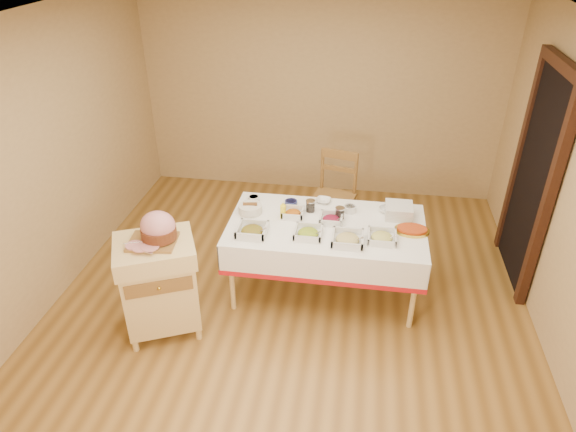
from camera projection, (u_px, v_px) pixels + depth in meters
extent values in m
plane|color=olive|center=(290.00, 305.00, 4.93)|extent=(5.00, 5.00, 0.00)
plane|color=white|center=(290.00, 20.00, 3.61)|extent=(5.00, 5.00, 0.00)
plane|color=tan|center=(320.00, 95.00, 6.40)|extent=(4.50, 0.00, 4.50)
plane|color=tan|center=(40.00, 167.00, 4.57)|extent=(0.00, 5.00, 5.00)
cube|color=black|center=(534.00, 182.00, 4.87)|extent=(0.06, 0.90, 2.10)
cube|color=#32190F|center=(546.00, 207.00, 4.44)|extent=(0.08, 0.10, 2.10)
cube|color=#32190F|center=(520.00, 160.00, 5.30)|extent=(0.08, 0.10, 2.10)
cube|color=#32190F|center=(563.00, 65.00, 4.31)|extent=(0.08, 1.10, 0.10)
cube|color=#E0C17B|center=(326.00, 227.00, 4.77)|extent=(1.80, 1.00, 0.04)
cylinder|color=#E0C17B|center=(232.00, 278.00, 4.71)|extent=(0.05, 0.05, 0.71)
cylinder|color=#E0C17B|center=(251.00, 230.00, 5.43)|extent=(0.05, 0.05, 0.71)
cylinder|color=#E0C17B|center=(414.00, 296.00, 4.50)|extent=(0.05, 0.05, 0.71)
cylinder|color=#E0C17B|center=(409.00, 243.00, 5.21)|extent=(0.05, 0.05, 0.71)
cube|color=white|center=(326.00, 225.00, 4.76)|extent=(1.82, 1.02, 0.01)
cube|color=#E0C17B|center=(160.00, 290.00, 4.44)|extent=(0.76, 0.70, 0.65)
cube|color=#E0C17B|center=(154.00, 251.00, 4.24)|extent=(0.82, 0.76, 0.16)
cube|color=brown|center=(145.00, 288.00, 4.12)|extent=(0.50, 0.23, 0.13)
sphere|color=gold|center=(145.00, 289.00, 4.11)|extent=(0.03, 0.03, 0.03)
cylinder|color=#E0C17B|center=(127.00, 336.00, 4.49)|extent=(0.05, 0.05, 0.11)
cylinder|color=#E0C17B|center=(147.00, 304.00, 4.86)|extent=(0.05, 0.05, 0.11)
cylinder|color=#E0C17B|center=(187.00, 343.00, 4.42)|extent=(0.05, 0.05, 0.11)
cylinder|color=#E0C17B|center=(202.00, 310.00, 4.78)|extent=(0.05, 0.05, 0.11)
cube|color=brown|center=(333.00, 199.00, 5.72)|extent=(0.53, 0.52, 0.03)
cylinder|color=brown|center=(310.00, 224.00, 5.75)|extent=(0.04, 0.04, 0.49)
cylinder|color=brown|center=(321.00, 208.00, 6.06)|extent=(0.04, 0.04, 0.49)
cylinder|color=brown|center=(344.00, 231.00, 5.63)|extent=(0.04, 0.04, 0.49)
cylinder|color=brown|center=(353.00, 214.00, 5.94)|extent=(0.04, 0.04, 0.49)
cylinder|color=brown|center=(322.00, 170.00, 5.81)|extent=(0.04, 0.04, 0.52)
cylinder|color=brown|center=(356.00, 175.00, 5.69)|extent=(0.04, 0.04, 0.52)
cube|color=brown|center=(340.00, 155.00, 5.64)|extent=(0.41, 0.12, 0.10)
cube|color=brown|center=(153.00, 242.00, 4.19)|extent=(0.38, 0.30, 0.02)
ellipsoid|color=#C68084|center=(158.00, 226.00, 4.15)|extent=(0.29, 0.26, 0.24)
cylinder|color=#572813|center=(159.00, 233.00, 4.18)|extent=(0.29, 0.29, 0.10)
cube|color=silver|center=(139.00, 250.00, 4.06)|extent=(0.24, 0.11, 0.00)
cylinder|color=silver|center=(141.00, 242.00, 4.15)|extent=(0.28, 0.08, 0.01)
cube|color=silver|center=(252.00, 233.00, 4.61)|extent=(0.26, 0.26, 0.02)
ellipsoid|color=#A83013|center=(252.00, 231.00, 4.59)|extent=(0.20, 0.20, 0.07)
cylinder|color=silver|center=(258.00, 232.00, 4.56)|extent=(0.16, 0.01, 0.12)
cube|color=silver|center=(308.00, 235.00, 4.58)|extent=(0.24, 0.24, 0.01)
ellipsoid|color=gold|center=(308.00, 233.00, 4.57)|extent=(0.19, 0.19, 0.07)
cylinder|color=silver|center=(314.00, 235.00, 4.54)|extent=(0.14, 0.01, 0.10)
cube|color=silver|center=(347.00, 242.00, 4.49)|extent=(0.28, 0.28, 0.02)
ellipsoid|color=tan|center=(348.00, 239.00, 4.47)|extent=(0.21, 0.21, 0.07)
cylinder|color=silver|center=(354.00, 241.00, 4.44)|extent=(0.15, 0.01, 0.11)
cube|color=silver|center=(382.00, 239.00, 4.52)|extent=(0.25, 0.25, 0.01)
ellipsoid|color=#BAB958|center=(382.00, 237.00, 4.51)|extent=(0.19, 0.19, 0.07)
cylinder|color=silver|center=(388.00, 239.00, 4.48)|extent=(0.13, 0.01, 0.09)
cube|color=silver|center=(293.00, 215.00, 4.89)|extent=(0.20, 0.20, 0.01)
ellipsoid|color=#AF560D|center=(293.00, 213.00, 4.88)|extent=(0.15, 0.15, 0.05)
cylinder|color=silver|center=(297.00, 214.00, 4.85)|extent=(0.13, 0.01, 0.10)
cube|color=silver|center=(331.00, 221.00, 4.79)|extent=(0.21, 0.21, 0.01)
ellipsoid|color=maroon|center=(331.00, 219.00, 4.78)|extent=(0.16, 0.16, 0.06)
cylinder|color=silver|center=(336.00, 220.00, 4.75)|extent=(0.14, 0.01, 0.10)
cylinder|color=silver|center=(254.00, 199.00, 5.13)|extent=(0.11, 0.11, 0.05)
cylinder|color=black|center=(254.00, 197.00, 5.12)|extent=(0.09, 0.09, 0.02)
cylinder|color=navy|center=(291.00, 203.00, 5.05)|extent=(0.12, 0.12, 0.05)
cylinder|color=maroon|center=(291.00, 202.00, 5.04)|extent=(0.10, 0.10, 0.02)
cylinder|color=silver|center=(350.00, 209.00, 4.94)|extent=(0.12, 0.12, 0.06)
cylinder|color=#AF560D|center=(350.00, 207.00, 4.93)|extent=(0.10, 0.10, 0.02)
imported|color=silver|center=(323.00, 201.00, 5.11)|extent=(0.17, 0.17, 0.04)
imported|color=silver|center=(386.00, 210.00, 4.94)|extent=(0.19, 0.19, 0.04)
cylinder|color=silver|center=(310.00, 206.00, 4.94)|extent=(0.09, 0.09, 0.11)
cylinder|color=silver|center=(311.00, 201.00, 4.91)|extent=(0.09, 0.09, 0.01)
cylinder|color=black|center=(310.00, 208.00, 4.95)|extent=(0.07, 0.07, 0.08)
cylinder|color=silver|center=(340.00, 213.00, 4.82)|extent=(0.08, 0.08, 0.10)
cylinder|color=silver|center=(340.00, 208.00, 4.79)|extent=(0.09, 0.09, 0.01)
cylinder|color=black|center=(340.00, 215.00, 4.83)|extent=(0.07, 0.07, 0.07)
cylinder|color=yellow|center=(283.00, 212.00, 4.82)|extent=(0.05, 0.05, 0.13)
cone|color=yellow|center=(283.00, 204.00, 4.78)|extent=(0.03, 0.03, 0.03)
cylinder|color=silver|center=(250.00, 209.00, 4.92)|extent=(0.23, 0.23, 0.08)
cube|color=silver|center=(398.00, 216.00, 4.88)|extent=(0.25, 0.25, 0.01)
cube|color=silver|center=(398.00, 214.00, 4.87)|extent=(0.25, 0.25, 0.01)
cube|color=silver|center=(398.00, 213.00, 4.86)|extent=(0.25, 0.25, 0.01)
cube|color=silver|center=(399.00, 212.00, 4.85)|extent=(0.25, 0.25, 0.01)
cube|color=silver|center=(399.00, 210.00, 4.84)|extent=(0.25, 0.25, 0.01)
cube|color=silver|center=(399.00, 209.00, 4.84)|extent=(0.25, 0.25, 0.01)
cube|color=silver|center=(399.00, 207.00, 4.83)|extent=(0.25, 0.25, 0.01)
cube|color=silver|center=(399.00, 206.00, 4.82)|extent=(0.25, 0.25, 0.01)
ellipsoid|color=gold|center=(412.00, 230.00, 4.64)|extent=(0.32, 0.23, 0.03)
ellipsoid|color=#B33E13|center=(412.00, 229.00, 4.63)|extent=(0.27, 0.19, 0.03)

